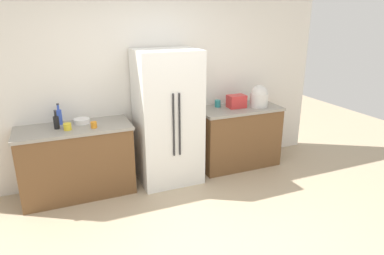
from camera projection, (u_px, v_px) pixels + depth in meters
The scene contains 13 objects.
ground_plane at pixel (205, 245), 3.46m from camera, with size 10.85×10.85×0.00m, color tan.
kitchen_back_panel at pixel (147, 74), 4.71m from camera, with size 5.43×0.10×2.88m, color silver.
counter_left at pixel (77, 161), 4.33m from camera, with size 1.38×0.61×0.91m.
counter_right at pixel (238, 136), 5.19m from camera, with size 1.24×0.61×0.91m.
refrigerator at pixel (168, 118), 4.58m from camera, with size 0.82×0.69×1.81m.
toaster at pixel (236, 101), 5.01m from camera, with size 0.26×0.18×0.19m, color red.
rice_cooker at pixel (259, 96), 5.06m from camera, with size 0.27×0.27×0.32m.
bottle_a at pixel (56, 122), 4.09m from camera, with size 0.07×0.07×0.23m.
bottle_b at pixel (59, 116), 4.24m from camera, with size 0.07×0.07×0.27m.
cup_a at pixel (67, 127), 4.06m from camera, with size 0.09×0.09×0.08m, color yellow.
cup_b at pixel (94, 125), 4.13m from camera, with size 0.07×0.07×0.08m, color orange.
cup_c at pixel (218, 104), 5.05m from camera, with size 0.09×0.09×0.10m, color teal.
bowl_a at pixel (82, 121), 4.31m from camera, with size 0.20×0.20×0.06m, color white.
Camera 1 is at (-1.25, -2.63, 2.23)m, focal length 31.92 mm.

